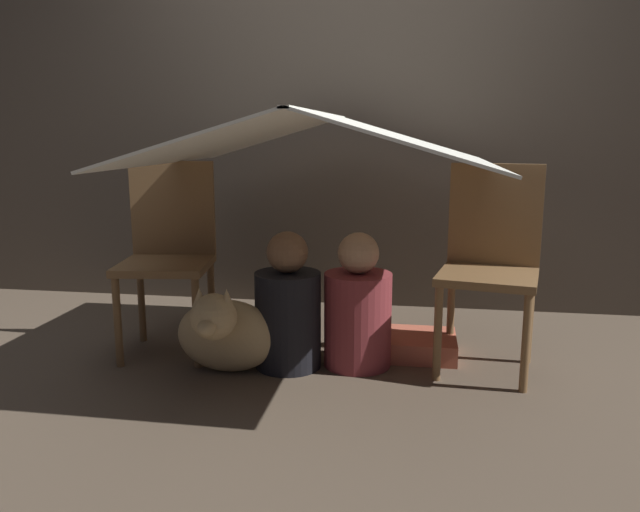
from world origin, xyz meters
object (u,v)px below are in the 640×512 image
Objects in this scene: chair_right at (491,258)px; person_second at (358,311)px; person_front at (288,311)px; chair_left at (169,248)px; dog at (224,331)px.

chair_right reaches higher than person_second.
person_front reaches higher than person_second.
chair_left is 1.47× the size of person_front.
person_second is (-0.60, -0.09, -0.25)m from chair_right.
chair_right is at bearing 8.85° from person_second.
chair_left is 0.99m from person_second.
chair_left is at bearing 165.86° from person_front.
chair_right is 1.26m from dog.
person_second is 0.62m from dog.
dog is at bearing -159.98° from person_second.
chair_left reaches higher than person_second.
person_front is (0.63, -0.16, -0.25)m from chair_left.
chair_right is at bearing 9.87° from person_front.
person_front is 0.31m from dog.
chair_right is 1.48× the size of person_second.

